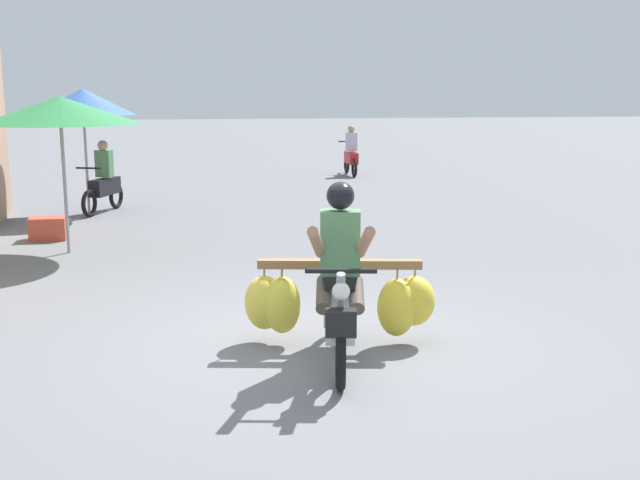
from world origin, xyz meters
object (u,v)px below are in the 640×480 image
Objects in this scene: motorbike_distant_ahead_right at (351,155)px; produce_crate at (48,228)px; motorbike_main_loaded at (340,295)px; market_umbrella_near_shop at (60,110)px; market_umbrella_further_along at (83,102)px; motorbike_distant_ahead_left at (104,183)px.

produce_crate is (-6.76, -8.44, -0.39)m from motorbike_distant_ahead_right.
produce_crate is (-3.53, 6.05, -0.35)m from motorbike_main_loaded.
motorbike_distant_ahead_right is at bearing 77.43° from motorbike_main_loaded.
market_umbrella_further_along is at bearing 92.07° from market_umbrella_near_shop.
produce_crate is at bearing 112.43° from market_umbrella_near_shop.
motorbike_distant_ahead_left is 1.62m from market_umbrella_further_along.
market_umbrella_near_shop is 2.24m from produce_crate.
motorbike_distant_ahead_left is 8.38m from motorbike_distant_ahead_right.
motorbike_distant_ahead_right is 0.68× the size of market_umbrella_further_along.
market_umbrella_further_along is 3.17m from produce_crate.
motorbike_distant_ahead_left and motorbike_distant_ahead_right have the same top height.
motorbike_main_loaded is at bearing -71.62° from motorbike_distant_ahead_left.
market_umbrella_further_along is (-0.27, -0.28, 1.57)m from motorbike_distant_ahead_left.
market_umbrella_near_shop is at bearing -87.93° from market_umbrella_further_along.
motorbike_distant_ahead_left is at bearing -137.24° from motorbike_distant_ahead_right.
motorbike_main_loaded is at bearing -59.72° from produce_crate.
market_umbrella_further_along is (-6.43, -5.97, 1.57)m from motorbike_distant_ahead_right.
market_umbrella_near_shop is at bearing -67.57° from produce_crate.
motorbike_main_loaded is 9.24m from market_umbrella_further_along.
market_umbrella_near_shop is at bearing -92.13° from motorbike_distant_ahead_left.
motorbike_distant_ahead_left is 2.84m from produce_crate.
market_umbrella_further_along reaches higher than motorbike_main_loaded.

